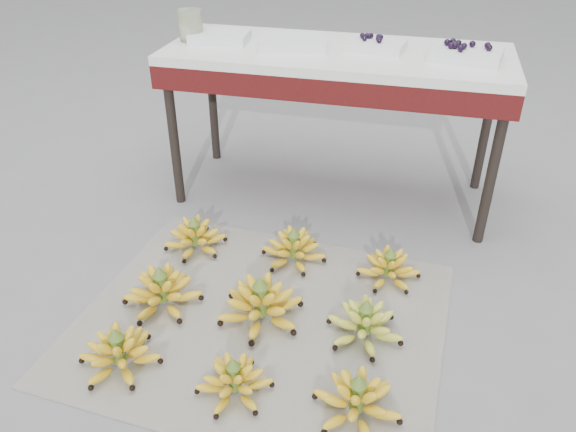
% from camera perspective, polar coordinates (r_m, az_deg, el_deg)
% --- Properties ---
extents(ground, '(60.00, 60.00, 0.00)m').
position_cam_1_polar(ground, '(1.97, -2.79, -11.91)').
color(ground, slate).
rests_on(ground, ground).
extents(newspaper_mat, '(1.32, 1.13, 0.01)m').
position_cam_1_polar(newspaper_mat, '(2.02, -2.71, -10.52)').
color(newspaper_mat, silver).
rests_on(newspaper_mat, ground).
extents(bunch_front_left, '(0.28, 0.28, 0.16)m').
position_cam_1_polar(bunch_front_left, '(1.90, -16.77, -13.17)').
color(bunch_front_left, yellow).
rests_on(bunch_front_left, newspaper_mat).
extents(bunch_front_center, '(0.25, 0.25, 0.14)m').
position_cam_1_polar(bunch_front_center, '(1.76, -5.49, -16.33)').
color(bunch_front_center, yellow).
rests_on(bunch_front_center, newspaper_mat).
extents(bunch_front_right, '(0.34, 0.34, 0.16)m').
position_cam_1_polar(bunch_front_right, '(1.71, 7.03, -18.09)').
color(bunch_front_right, yellow).
rests_on(bunch_front_right, newspaper_mat).
extents(bunch_mid_left, '(0.35, 0.35, 0.17)m').
position_cam_1_polar(bunch_mid_left, '(2.09, -12.67, -7.50)').
color(bunch_mid_left, yellow).
rests_on(bunch_mid_left, newspaper_mat).
extents(bunch_mid_center, '(0.37, 0.37, 0.18)m').
position_cam_1_polar(bunch_mid_center, '(1.98, -2.77, -8.95)').
color(bunch_mid_center, yellow).
rests_on(bunch_mid_center, newspaper_mat).
extents(bunch_mid_right, '(0.34, 0.34, 0.16)m').
position_cam_1_polar(bunch_mid_right, '(1.94, 7.81, -10.82)').
color(bunch_mid_right, '#9CB93A').
rests_on(bunch_mid_right, newspaper_mat).
extents(bunch_back_left, '(0.30, 0.30, 0.15)m').
position_cam_1_polar(bunch_back_left, '(2.36, -9.40, -2.13)').
color(bunch_back_left, yellow).
rests_on(bunch_back_left, newspaper_mat).
extents(bunch_back_center, '(0.27, 0.27, 0.16)m').
position_cam_1_polar(bunch_back_center, '(2.26, 0.59, -3.37)').
color(bunch_back_center, yellow).
rests_on(bunch_back_center, newspaper_mat).
extents(bunch_back_right, '(0.29, 0.29, 0.14)m').
position_cam_1_polar(bunch_back_right, '(2.20, 10.21, -5.23)').
color(bunch_back_right, yellow).
rests_on(bunch_back_right, newspaper_mat).
extents(vendor_table, '(1.47, 0.59, 0.71)m').
position_cam_1_polar(vendor_table, '(2.52, 4.96, 14.74)').
color(vendor_table, black).
rests_on(vendor_table, ground).
extents(tray_far_left, '(0.27, 0.20, 0.04)m').
position_cam_1_polar(tray_far_left, '(2.62, -6.94, 17.59)').
color(tray_far_left, silver).
rests_on(tray_far_left, vendor_table).
extents(tray_left, '(0.31, 0.25, 0.04)m').
position_cam_1_polar(tray_left, '(2.51, 0.50, 17.23)').
color(tray_left, silver).
rests_on(tray_left, vendor_table).
extents(tray_right, '(0.25, 0.20, 0.06)m').
position_cam_1_polar(tray_right, '(2.50, 8.94, 16.79)').
color(tray_right, silver).
rests_on(tray_right, vendor_table).
extents(tray_far_right, '(0.30, 0.24, 0.07)m').
position_cam_1_polar(tray_far_right, '(2.44, 17.63, 15.43)').
color(tray_far_right, silver).
rests_on(tray_far_right, vendor_table).
extents(glass_jar, '(0.13, 0.13, 0.13)m').
position_cam_1_polar(glass_jar, '(2.64, -9.86, 18.54)').
color(glass_jar, beige).
rests_on(glass_jar, vendor_table).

